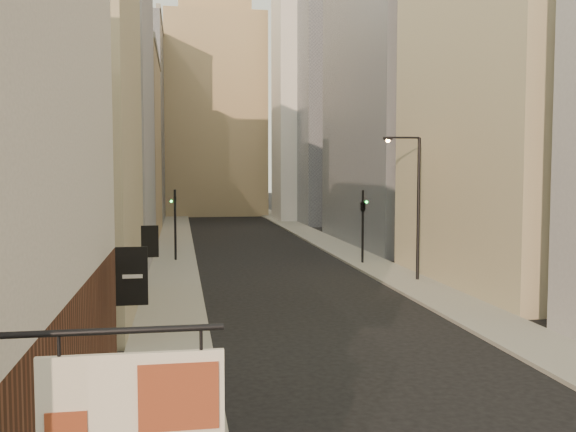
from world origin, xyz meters
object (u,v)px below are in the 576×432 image
object	(u,v)px
traffic_light_left	(175,211)
traffic_light_right	(363,208)
streetlamp_mid	(415,200)
clock_tower	(214,93)
white_tower	(307,73)

from	to	relation	value
traffic_light_left	traffic_light_right	distance (m)	12.83
streetlamp_mid	traffic_light_right	xyz separation A→B (m)	(-0.97, 6.98, -0.88)
clock_tower	traffic_light_left	bearing A→B (deg)	-96.18
clock_tower	traffic_light_right	xyz separation A→B (m)	(6.96, -53.41, -13.84)
white_tower	streetlamp_mid	bearing A→B (deg)	-93.78
white_tower	traffic_light_right	bearing A→B (deg)	-95.86
clock_tower	traffic_light_right	distance (m)	55.61
white_tower	streetlamp_mid	world-z (taller)	white_tower
white_tower	traffic_light_right	world-z (taller)	white_tower
white_tower	traffic_light_right	size ratio (longest dim) A/B	8.30
clock_tower	traffic_light_left	distance (m)	52.23
streetlamp_mid	traffic_light_right	world-z (taller)	streetlamp_mid
clock_tower	streetlamp_mid	xyz separation A→B (m)	(7.93, -60.38, -12.96)
white_tower	clock_tower	bearing A→B (deg)	128.16
white_tower	traffic_light_left	distance (m)	42.33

